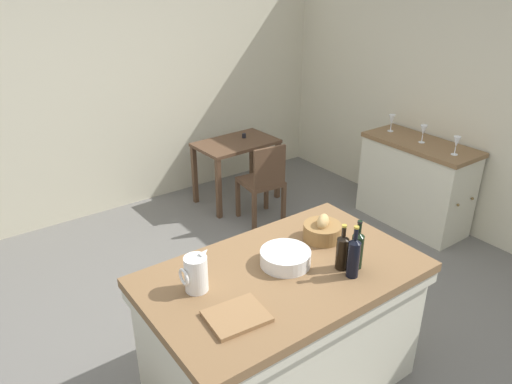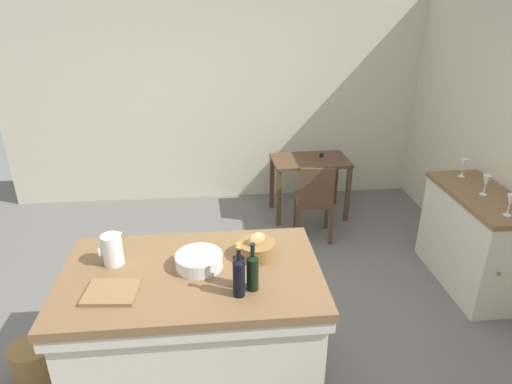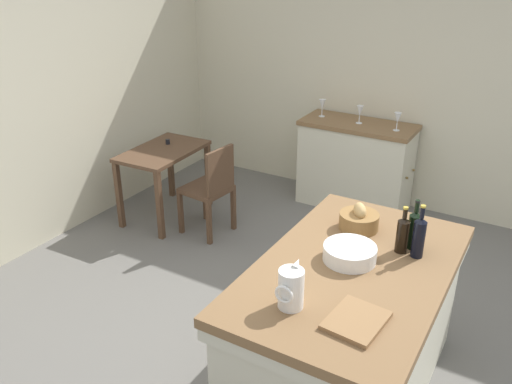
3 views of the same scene
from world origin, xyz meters
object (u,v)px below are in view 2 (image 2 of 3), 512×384
wine_bottle_dark (253,271)px  pitcher (112,249)px  cutting_board (111,292)px  wine_bottle_amber (239,269)px  writing_desk (310,168)px  wicker_hamper (37,363)px  wine_glass_middle (464,164)px  wine_bottle_green (239,276)px  island_table (195,323)px  wooden_chair (315,199)px  side_cabinet (473,239)px  wine_glass_left (486,181)px  bread_basket (257,248)px  wine_glass_far_left (511,201)px  wash_bowl (199,261)px

wine_bottle_dark → pitcher: bearing=157.7°
cutting_board → wine_bottle_amber: 0.76m
writing_desk → wine_bottle_dark: 2.88m
wicker_hamper → writing_desk: bearing=44.7°
writing_desk → wine_bottle_amber: (-1.01, -2.65, 0.41)m
cutting_board → wine_glass_middle: bearing=27.0°
writing_desk → wine_bottle_green: wine_bottle_green is taller
writing_desk → island_table: bearing=-117.9°
pitcher → wooden_chair: bearing=44.6°
wine_bottle_green → side_cabinet: bearing=28.2°
wine_bottle_amber → wicker_hamper: wine_bottle_amber is taller
writing_desk → wine_bottle_green: size_ratio=2.80×
writing_desk → wine_glass_left: 2.01m
wine_bottle_green → wine_glass_middle: (2.25, 1.61, 0.00)m
wooden_chair → wicker_hamper: (-2.36, -1.79, -0.32)m
writing_desk → wicker_hamper: (-2.43, -2.40, -0.45)m
bread_basket → wine_glass_middle: 2.42m
bread_basket → wine_bottle_green: bearing=-109.4°
cutting_board → wine_glass_left: (2.97, 1.10, 0.12)m
wooden_chair → wine_glass_far_left: size_ratio=5.01×
island_table → writing_desk: bearing=62.1°
wicker_hamper → wine_bottle_amber: bearing=-10.0°
wicker_hamper → wine_glass_far_left: bearing=7.1°
cutting_board → wine_glass_far_left: (2.93, 0.71, 0.12)m
cutting_board → wicker_hamper: bearing=158.4°
cutting_board → writing_desk: bearing=56.4°
side_cabinet → wash_bowl: size_ratio=3.81×
writing_desk → wooden_chair: 0.63m
side_cabinet → cutting_board: bearing=-159.6°
wine_glass_far_left → wicker_hamper: size_ratio=0.56×
writing_desk → wine_bottle_amber: bearing=-110.9°
side_cabinet → wash_bowl: 2.66m
island_table → wine_glass_left: 2.72m
wine_glass_far_left → pitcher: bearing=-172.8°
side_cabinet → wine_bottle_green: wine_bottle_green is taller
pitcher → wine_bottle_amber: (0.80, -0.32, 0.01)m
writing_desk → cutting_board: size_ratio=3.03×
wooden_chair → wash_bowl: wash_bowl is taller
wine_bottle_dark → cutting_board: bearing=177.9°
cutting_board → wine_glass_far_left: bearing=13.6°
bread_basket → wine_bottle_dark: (-0.06, -0.36, 0.06)m
wine_glass_left → wine_bottle_amber: bearing=-153.8°
bread_basket → wine_bottle_dark: 0.37m
bread_basket → wine_bottle_green: 0.44m
island_table → pitcher: bearing=164.5°
island_table → bread_basket: 0.66m
side_cabinet → wine_bottle_amber: 2.54m
wash_bowl → wicker_hamper: wash_bowl is taller
writing_desk → wine_bottle_amber: 2.87m
wooden_chair → wine_bottle_dark: size_ratio=2.85×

